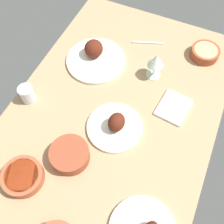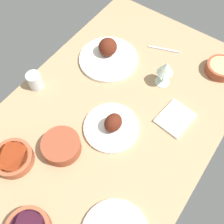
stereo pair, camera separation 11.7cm
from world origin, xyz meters
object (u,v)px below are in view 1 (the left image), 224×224
plate_far_side (115,126)px  bowl_pasta (205,53)px  bowl_sauce (23,176)px  fork_loose (147,43)px  wine_glass (156,61)px  folded_napkin (174,107)px  water_tumbler (27,94)px  plate_center_main (95,56)px  bowl_soup (70,155)px

plate_far_side → bowl_pasta: bearing=156.3°
bowl_sauce → fork_loose: bearing=167.8°
plate_far_side → wine_glass: wine_glass is taller
bowl_pasta → folded_napkin: bearing=-7.3°
bowl_pasta → bowl_sauce: bowl_sauce is taller
fork_loose → bowl_pasta: bearing=-13.6°
fork_loose → folded_napkin: bearing=-73.4°
plate_far_side → bowl_sauce: bearing=-34.1°
wine_glass → water_tumbler: size_ratio=1.72×
water_tumbler → plate_far_side: bearing=93.2°
bowl_pasta → fork_loose: bowl_pasta is taller
folded_napkin → bowl_sauce: bearing=-38.5°
plate_far_side → water_tumbler: size_ratio=2.95×
plate_far_side → wine_glass: bearing=171.3°
fork_loose → plate_center_main: bearing=-153.7°
plate_center_main → water_tumbler: 38.02cm
plate_far_side → bowl_pasta: plate_far_side is taller
plate_center_main → folded_napkin: plate_center_main is taller
plate_far_side → bowl_soup: plate_far_side is taller
plate_far_side → water_tumbler: plate_far_side is taller
plate_far_side → fork_loose: bearing=-174.9°
bowl_soup → water_tumbler: 35.60cm
plate_center_main → bowl_sauce: 66.10cm
bowl_pasta → water_tumbler: 88.95cm
plate_far_side → water_tumbler: 42.35cm
wine_glass → folded_napkin: size_ratio=0.91×
plate_center_main → wine_glass: wine_glass is taller
bowl_pasta → bowl_soup: (75.95, -35.81, 0.65)cm
wine_glass → water_tumbler: bearing=-52.4°
plate_far_side → plate_center_main: bearing=-141.7°
bowl_sauce → wine_glass: 74.98cm
plate_center_main → bowl_soup: 52.85cm
plate_far_side → water_tumbler: (2.39, -42.24, 1.73)cm
plate_center_main → wine_glass: size_ratio=2.11×
bowl_pasta → wine_glass: size_ratio=1.01×
wine_glass → plate_far_side: bearing=-8.7°
bowl_sauce → fork_loose: bowl_sauce is taller
plate_center_main → fork_loose: (-21.36, 20.10, -2.10)cm
plate_center_main → bowl_pasta: (-24.88, 49.41, 0.03)cm
bowl_pasta → wine_glass: 30.36cm
folded_napkin → water_tumbler: bearing=-70.2°
bowl_pasta → fork_loose: bearing=-83.2°
plate_far_side → plate_center_main: plate_center_main is taller
bowl_pasta → fork_loose: (3.52, -29.31, -2.13)cm
bowl_soup → water_tumbler: (-17.34, -31.08, 0.89)cm
plate_far_side → wine_glass: (-34.12, 5.20, 7.59)cm
plate_far_side → folded_napkin: bearing=135.0°
bowl_soup → wine_glass: (-53.85, 16.36, 6.74)cm
plate_center_main → bowl_sauce: size_ratio=1.85×
water_tumbler → folded_napkin: (-22.39, 62.25, -3.47)cm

